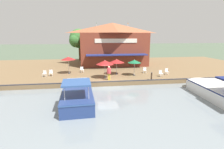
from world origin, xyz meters
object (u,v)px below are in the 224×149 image
cafe_chair_back_row_seat (82,69)px  tree_upstream_bank (78,39)px  cafe_chair_facing_river (44,73)px  cafe_chair_beside_entrance (51,73)px  patio_umbrella_mid_patio_right (105,62)px  motorboat_distant_upstream (77,93)px  patio_umbrella_mid_patio_left (134,61)px  cafe_chair_under_first_umbrella (167,71)px  motorboat_outer_channel (220,91)px  waterfront_restaurant (112,43)px  cafe_chair_mid_patio (161,73)px  patio_umbrella_by_entrance (68,58)px  mooring_post (152,76)px  cafe_chair_far_corner_seat (145,70)px  patio_umbrella_back_row (117,61)px  person_mid_patio (109,71)px

cafe_chair_back_row_seat → tree_upstream_bank: size_ratio=0.12×
cafe_chair_facing_river → cafe_chair_beside_entrance: same height
patio_umbrella_mid_patio_right → tree_upstream_bank: tree_upstream_bank is taller
motorboat_distant_upstream → patio_umbrella_mid_patio_left: bearing=133.9°
patio_umbrella_mid_patio_right → cafe_chair_under_first_umbrella: bearing=95.9°
motorboat_distant_upstream → motorboat_outer_channel: (1.32, 13.75, 0.03)m
cafe_chair_under_first_umbrella → motorboat_outer_channel: (8.48, 1.52, -0.33)m
waterfront_restaurant → cafe_chair_mid_patio: 13.43m
patio_umbrella_by_entrance → mooring_post: patio_umbrella_by_entrance is taller
cafe_chair_far_corner_seat → tree_upstream_bank: 18.35m
cafe_chair_beside_entrance → cafe_chair_under_first_umbrella: same height
patio_umbrella_back_row → person_mid_patio: size_ratio=1.25×
cafe_chair_mid_patio → tree_upstream_bank: (-17.17, -11.62, 4.21)m
patio_umbrella_mid_patio_right → cafe_chair_facing_river: patio_umbrella_mid_patio_right is taller
waterfront_restaurant → cafe_chair_under_first_umbrella: waterfront_restaurant is taller
cafe_chair_back_row_seat → tree_upstream_bank: bearing=-175.8°
patio_umbrella_mid_patio_right → cafe_chair_facing_river: size_ratio=2.80×
waterfront_restaurant → patio_umbrella_mid_patio_left: waterfront_restaurant is taller
waterfront_restaurant → cafe_chair_mid_patio: size_ratio=14.83×
cafe_chair_back_row_seat → motorboat_distant_upstream: (10.25, -0.17, -0.36)m
motorboat_outer_channel → tree_upstream_bank: bearing=-149.3°
patio_umbrella_mid_patio_left → patio_umbrella_by_entrance: bearing=-105.6°
patio_umbrella_mid_patio_left → patio_umbrella_back_row: bearing=-114.0°
patio_umbrella_by_entrance → cafe_chair_facing_river: bearing=-62.9°
patio_umbrella_mid_patio_right → patio_umbrella_mid_patio_left: patio_umbrella_mid_patio_right is taller
tree_upstream_bank → cafe_chair_facing_river: bearing=-14.8°
tree_upstream_bank → cafe_chair_beside_entrance: bearing=-12.3°
tree_upstream_bank → patio_umbrella_mid_patio_right: bearing=13.4°
cafe_chair_back_row_seat → patio_umbrella_mid_patio_left: bearing=66.7°
patio_umbrella_by_entrance → person_mid_patio: 7.14m
patio_umbrella_mid_patio_left → cafe_chair_back_row_seat: size_ratio=2.62×
patio_umbrella_mid_patio_right → mooring_post: (1.81, 5.67, -1.60)m
waterfront_restaurant → cafe_chair_beside_entrance: size_ratio=14.83×
cafe_chair_back_row_seat → motorboat_outer_channel: 17.84m
cafe_chair_mid_patio → person_mid_patio: size_ratio=0.48×
patio_umbrella_mid_patio_right → motorboat_outer_channel: size_ratio=0.25×
patio_umbrella_by_entrance → cafe_chair_beside_entrance: size_ratio=2.95×
cafe_chair_back_row_seat → motorboat_outer_channel: (11.57, 13.57, -0.33)m
mooring_post → patio_umbrella_mid_patio_right: bearing=-107.7°
cafe_chair_far_corner_seat → motorboat_distant_upstream: motorboat_distant_upstream is taller
patio_umbrella_by_entrance → patio_umbrella_mid_patio_right: (3.45, 4.94, -0.17)m
tree_upstream_bank → patio_umbrella_by_entrance: bearing=-3.8°
motorboat_outer_channel → tree_upstream_bank: 28.84m
cafe_chair_far_corner_seat → cafe_chair_back_row_seat: 9.41m
motorboat_outer_channel → mooring_post: (-5.73, -4.81, 0.32)m
patio_umbrella_mid_patio_right → cafe_chair_back_row_seat: 5.32m
cafe_chair_facing_river → person_mid_patio: size_ratio=0.48×
patio_umbrella_back_row → cafe_chair_facing_river: 9.99m
cafe_chair_facing_river → tree_upstream_bank: size_ratio=0.12×
cafe_chair_under_first_umbrella → person_mid_patio: 8.88m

